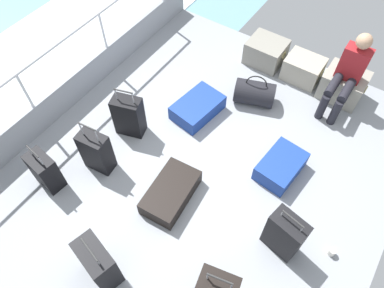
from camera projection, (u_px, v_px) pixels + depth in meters
ground_plane at (205, 169)px, 4.59m from camera, size 4.40×5.20×0.06m
gunwale_port at (77, 86)px, 5.08m from camera, size 0.06×5.20×0.45m
railing_port at (65, 56)px, 4.62m from camera, size 0.04×4.20×1.02m
sea_wake at (24, 75)px, 6.00m from camera, size 12.00×12.00×0.01m
cargo_crate_0 at (266, 52)px, 5.55m from camera, size 0.59×0.49×0.37m
cargo_crate_1 at (303, 69)px, 5.34m from camera, size 0.57×0.42×0.36m
cargo_crate_2 at (343, 85)px, 5.11m from camera, size 0.61×0.48×0.41m
passenger_seated at (348, 73)px, 4.71m from camera, size 0.34×0.66×1.11m
suitcase_0 at (281, 166)px, 4.44m from camera, size 0.49×0.66×0.23m
suitcase_1 at (129, 116)px, 4.67m from camera, size 0.42×0.32×0.77m
suitcase_2 at (96, 152)px, 4.35m from camera, size 0.38×0.25×0.80m
suitcase_3 at (171, 192)px, 4.24m from camera, size 0.50×0.79×0.21m
suitcase_4 at (198, 108)px, 5.00m from camera, size 0.56×0.76×0.22m
suitcase_5 at (45, 171)px, 4.24m from camera, size 0.38×0.26×0.68m
suitcase_6 at (98, 263)px, 3.58m from camera, size 0.49×0.35×0.70m
suitcase_8 at (285, 234)px, 3.75m from camera, size 0.42×0.29×0.70m
duffel_bag at (255, 93)px, 5.07m from camera, size 0.64×0.51×0.50m
paper_cup at (332, 252)px, 3.89m from camera, size 0.08×0.08×0.10m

